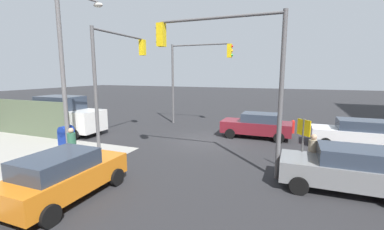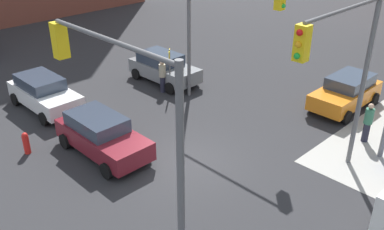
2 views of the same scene
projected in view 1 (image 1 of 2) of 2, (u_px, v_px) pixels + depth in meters
name	position (u px, v px, depth m)	size (l,w,h in m)	color
ground_plane	(206.00, 141.00, 16.12)	(120.00, 120.00, 0.00)	#28282B
traffic_signal_nw_corner	(228.00, 62.00, 10.37)	(5.49, 0.36, 6.50)	#59595B
traffic_signal_se_corner	(194.00, 68.00, 20.44)	(5.12, 0.36, 6.50)	#59595B
traffic_signal_ne_corner	(117.00, 66.00, 14.60)	(0.36, 4.88, 6.50)	#59595B
street_lamp_corner	(69.00, 62.00, 12.28)	(0.61, 2.67, 8.00)	slate
warning_sign_two_way	(303.00, 138.00, 10.23)	(0.48, 0.48, 2.40)	#4C4C4C
mailbox_blue	(67.00, 138.00, 13.69)	(0.56, 0.64, 1.43)	navy
fire_hydrant	(293.00, 126.00, 18.06)	(0.26, 0.26, 0.94)	red
hatchback_maroon	(257.00, 125.00, 16.76)	(4.42, 2.02, 1.62)	maroon
sedan_white	(356.00, 133.00, 14.45)	(4.37, 2.02, 1.62)	white
coupe_gray	(346.00, 168.00, 9.09)	(4.25, 2.02, 1.62)	slate
coupe_orange	(64.00, 175.00, 8.51)	(2.02, 4.20, 1.62)	orange
van_white_delivery	(65.00, 115.00, 17.86)	(5.40, 2.32, 2.62)	white
pedestrian_crossing	(72.00, 146.00, 11.56)	(0.36, 0.36, 1.78)	#2D664C
pedestrian_waiting	(312.00, 155.00, 10.36)	(0.36, 0.36, 1.78)	#9E937A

